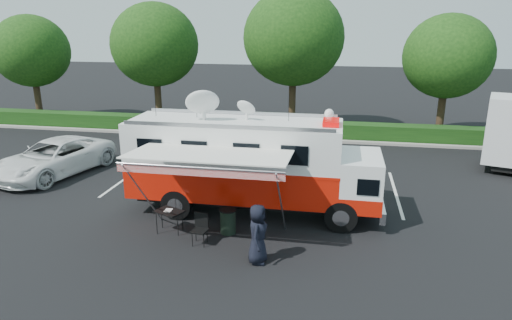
{
  "coord_description": "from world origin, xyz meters",
  "views": [
    {
      "loc": [
        3.01,
        -15.65,
        6.91
      ],
      "look_at": [
        0.0,
        0.5,
        1.9
      ],
      "focal_mm": 32.0,
      "sensor_mm": 36.0,
      "label": 1
    }
  ],
  "objects_px": {
    "folding_table": "(169,212)",
    "trash_bin": "(228,221)",
    "white_suv": "(56,174)",
    "command_truck": "(251,164)"
  },
  "relations": [
    {
      "from": "command_truck",
      "to": "trash_bin",
      "type": "bearing_deg",
      "value": -102.75
    },
    {
      "from": "command_truck",
      "to": "folding_table",
      "type": "xyz_separation_m",
      "value": [
        -2.41,
        -2.2,
        -1.18
      ]
    },
    {
      "from": "command_truck",
      "to": "white_suv",
      "type": "bearing_deg",
      "value": 165.11
    },
    {
      "from": "trash_bin",
      "to": "folding_table",
      "type": "bearing_deg",
      "value": -171.73
    },
    {
      "from": "white_suv",
      "to": "folding_table",
      "type": "bearing_deg",
      "value": -18.46
    },
    {
      "from": "folding_table",
      "to": "trash_bin",
      "type": "bearing_deg",
      "value": 8.27
    },
    {
      "from": "command_truck",
      "to": "white_suv",
      "type": "height_order",
      "value": "command_truck"
    },
    {
      "from": "white_suv",
      "to": "trash_bin",
      "type": "xyz_separation_m",
      "value": [
        9.47,
        -4.55,
        0.43
      ]
    },
    {
      "from": "white_suv",
      "to": "command_truck",
      "type": "bearing_deg",
      "value": -0.53
    },
    {
      "from": "white_suv",
      "to": "folding_table",
      "type": "height_order",
      "value": "white_suv"
    }
  ]
}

